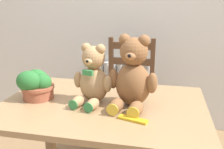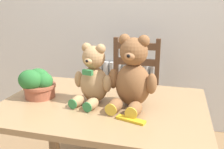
% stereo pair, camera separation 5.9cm
% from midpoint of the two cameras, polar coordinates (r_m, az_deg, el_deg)
% --- Properties ---
extents(radiator, '(0.70, 0.10, 0.67)m').
position_cam_midpoint_polar(radiator, '(2.65, 2.91, -5.01)').
color(radiator, beige).
rests_on(radiator, ground_plane).
extents(dining_table, '(1.10, 0.76, 0.73)m').
position_cam_midpoint_polar(dining_table, '(1.42, -0.92, -11.02)').
color(dining_table, '#9E7A51').
rests_on(dining_table, ground_plane).
extents(wooden_chair_behind, '(0.42, 0.43, 0.96)m').
position_cam_midpoint_polar(wooden_chair_behind, '(2.20, 5.52, -4.65)').
color(wooden_chair_behind, brown).
rests_on(wooden_chair_behind, ground_plane).
extents(teddy_bear_left, '(0.23, 0.24, 0.32)m').
position_cam_midpoint_polar(teddy_bear_left, '(1.34, -3.10, -0.72)').
color(teddy_bear_left, tan).
rests_on(teddy_bear_left, dining_table).
extents(teddy_bear_right, '(0.27, 0.28, 0.38)m').
position_cam_midpoint_polar(teddy_bear_right, '(1.29, 5.99, -0.49)').
color(teddy_bear_right, brown).
rests_on(teddy_bear_right, dining_table).
extents(potted_plant, '(0.19, 0.19, 0.17)m').
position_cam_midpoint_polar(potted_plant, '(1.48, -15.52, -2.01)').
color(potted_plant, '#9E5138').
rests_on(potted_plant, dining_table).
extents(chocolate_bar, '(0.15, 0.08, 0.01)m').
position_cam_midpoint_polar(chocolate_bar, '(1.18, 5.77, -10.26)').
color(chocolate_bar, gold).
rests_on(chocolate_bar, dining_table).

